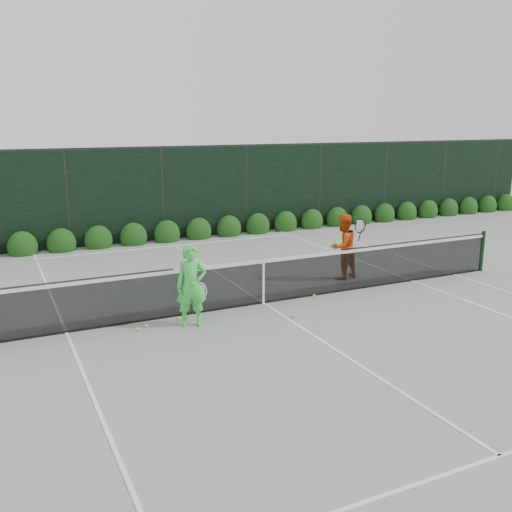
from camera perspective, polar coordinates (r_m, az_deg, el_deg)
name	(u,v)px	position (r m, az deg, el deg)	size (l,w,h in m)	color
ground	(263,303)	(12.44, 0.73, -4.76)	(80.00, 80.00, 0.00)	gray
tennis_net	(262,280)	(12.27, 0.64, -2.42)	(12.90, 0.10, 1.07)	#113418
player_woman	(191,286)	(10.98, -6.48, -3.00)	(0.68, 0.51, 1.60)	#3FD84C
player_man	(343,247)	(14.32, 8.70, 0.93)	(0.96, 0.80, 1.63)	#CF4C11
court_lines	(263,303)	(12.44, 0.73, -4.73)	(11.03, 23.83, 0.01)	white
windscreen_fence	(334,264)	(9.75, 7.80, -0.78)	(32.00, 21.07, 3.06)	black
hedge_row	(167,234)	(18.86, -8.89, 2.16)	(31.66, 0.65, 0.94)	#10360E
tennis_balls	(218,316)	(11.57, -3.80, -6.04)	(4.17, 1.05, 0.07)	#D4E432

